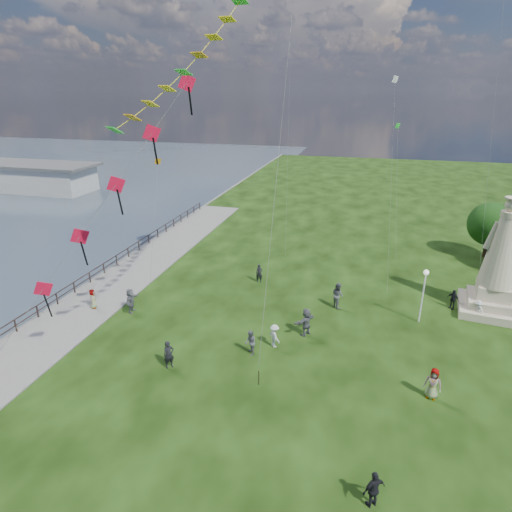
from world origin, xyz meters
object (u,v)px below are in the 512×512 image
(statue, at_px, (498,271))
(person_7, at_px, (338,295))
(lamppost, at_px, (424,285))
(person_4, at_px, (433,384))
(person_8, at_px, (478,310))
(person_0, at_px, (169,355))
(pier_pavilion, at_px, (11,175))
(person_3, at_px, (374,489))
(person_10, at_px, (93,300))
(person_5, at_px, (131,300))
(person_1, at_px, (250,343))
(person_2, at_px, (274,336))
(person_9, at_px, (453,299))
(person_11, at_px, (306,322))
(person_6, at_px, (259,273))

(statue, relative_size, person_7, 4.34)
(lamppost, bearing_deg, statue, 29.71)
(person_4, bearing_deg, person_8, 81.81)
(lamppost, xyz_separation_m, person_0, (-14.37, -9.24, -1.97))
(person_4, bearing_deg, pier_pavilion, 162.82)
(statue, relative_size, lamppost, 2.16)
(person_3, height_order, person_7, person_7)
(person_7, bearing_deg, person_10, 67.80)
(person_5, bearing_deg, person_1, -113.70)
(person_2, height_order, person_9, person_2)
(pier_pavilion, height_order, person_4, pier_pavilion)
(person_8, distance_m, person_11, 12.31)
(statue, distance_m, person_3, 19.99)
(person_1, xyz_separation_m, person_4, (10.17, -1.31, 0.07))
(person_4, relative_size, person_10, 1.20)
(person_5, bearing_deg, person_4, -109.04)
(pier_pavilion, relative_size, person_0, 17.69)
(pier_pavilion, relative_size, statue, 3.56)
(person_1, xyz_separation_m, person_8, (14.10, 8.19, -0.08))
(person_8, bearing_deg, person_5, -120.43)
(statue, distance_m, person_2, 16.56)
(lamppost, xyz_separation_m, person_8, (3.89, 1.40, -2.10))
(person_5, relative_size, person_9, 1.23)
(lamppost, relative_size, person_4, 2.23)
(statue, height_order, person_2, statue)
(person_0, relative_size, person_7, 0.87)
(person_4, height_order, person_11, person_11)
(statue, distance_m, person_8, 3.09)
(person_6, height_order, person_9, person_6)
(lamppost, relative_size, person_1, 2.44)
(person_4, relative_size, person_9, 1.17)
(lamppost, bearing_deg, pier_pavilion, 154.32)
(person_3, bearing_deg, person_5, -72.54)
(person_10, bearing_deg, person_11, -105.48)
(person_6, xyz_separation_m, person_7, (6.66, -2.74, 0.19))
(person_1, xyz_separation_m, person_11, (2.89, 3.10, 0.15))
(statue, height_order, lamppost, statue)
(person_3, bearing_deg, person_4, -150.36)
(statue, height_order, person_7, statue)
(pier_pavilion, xyz_separation_m, person_6, (49.15, -26.09, -1.06))
(person_3, bearing_deg, person_8, -150.82)
(person_11, bearing_deg, person_3, 55.60)
(pier_pavilion, relative_size, person_11, 15.80)
(person_4, bearing_deg, lamppost, 104.03)
(person_3, distance_m, person_11, 12.43)
(person_0, bearing_deg, statue, -13.18)
(pier_pavilion, relative_size, person_6, 19.16)
(person_2, distance_m, person_5, 11.06)
(person_4, bearing_deg, person_9, 91.16)
(person_0, relative_size, person_11, 0.89)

